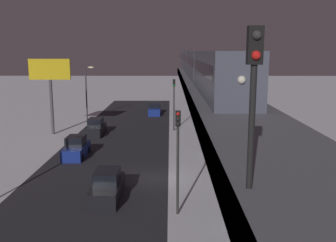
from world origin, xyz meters
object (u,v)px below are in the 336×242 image
Objects in this scene: commercial_billboard at (50,77)px; sedan_blue_2 at (155,109)px; sedan_black_2 at (96,128)px; traffic_light_mid at (174,97)px; subway_train at (196,61)px; traffic_light_near at (178,148)px; sedan_black at (107,187)px; sedan_blue at (76,149)px; rail_signal at (254,80)px.

sedan_blue_2 is at bearing -129.72° from commercial_billboard.
traffic_light_mid reaches higher than sedan_black_2.
subway_train is 36.10m from traffic_light_near.
subway_train is at bearing 76.30° from sedan_black.
sedan_blue is 0.99× the size of sedan_black_2.
subway_train is 8.32× the size of commercial_billboard.
subway_train is at bearing -132.81° from sedan_black_2.
sedan_black is 0.53× the size of commercial_billboard.
sedan_black is 20.05m from sedan_black_2.
subway_train is 9.74m from sedan_blue_2.
rail_signal reaches higher than sedan_black_2.
sedan_blue_2 is 0.47× the size of commercial_billboard.
traffic_light_near is (3.40, 35.72, -4.01)m from subway_train.
traffic_light_mid is 0.72× the size of commercial_billboard.
sedan_black is at bearing -67.43° from rail_signal.
rail_signal reaches higher than traffic_light_near.
traffic_light_near is at bearing -85.42° from sedan_blue_2.
rail_signal is 0.90× the size of sedan_black_2.
sedan_black_2 is 10.17m from traffic_light_mid.
traffic_light_near is at bearing 112.91° from sedan_black_2.
traffic_light_mid is at bearing -165.90° from sedan_black_2.
sedan_blue is 0.69× the size of traffic_light_near.
traffic_light_near is (-9.30, 22.01, 3.40)m from sedan_black_2.
rail_signal reaches higher than sedan_blue.
subway_train is 48.30m from rail_signal.
sedan_black_2 is at bearing -67.09° from traffic_light_near.
sedan_black is 6.31m from traffic_light_near.
traffic_light_near is 26.72m from commercial_billboard.
traffic_light_mid is (-9.30, -11.77, 3.41)m from sedan_blue.
traffic_light_near is at bearing 123.00° from commercial_billboard.
traffic_light_near is 0.72× the size of commercial_billboard.
sedan_black_2 is 0.69× the size of traffic_light_near.
commercial_billboard is at bearing -129.72° from sedan_blue_2.
sedan_blue is (10.85, -25.11, -8.37)m from rail_signal.
sedan_black_2 is 0.69× the size of traffic_light_mid.
rail_signal is 0.96× the size of sedan_blue_2.
rail_signal is 49.69m from sedan_blue_2.
rail_signal is 0.91× the size of sedan_blue.
commercial_billboard reaches higher than sedan_blue.
sedan_blue is at bearing -53.52° from traffic_light_near.
subway_train reaches higher than sedan_black.
commercial_billboard is (11.58, 13.94, 6.03)m from sedan_blue_2.
traffic_light_mid is (3.40, 11.37, -4.01)m from subway_train.
subway_train is 12.53m from traffic_light_mid.
sedan_blue is at bearing 114.52° from sedan_black.
traffic_light_mid reaches higher than sedan_black.
subway_train reaches higher than commercial_billboard.
sedan_blue_2 is 15.61m from sedan_black_2.
subway_train is 16.80× the size of sedan_blue.
sedan_blue_2 is at bearing -4.75° from subway_train.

